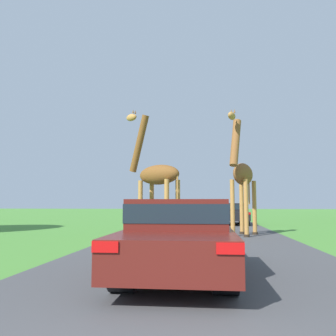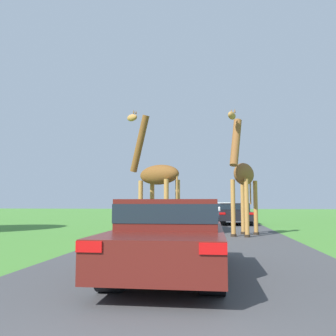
{
  "view_description": "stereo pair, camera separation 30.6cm",
  "coord_description": "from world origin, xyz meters",
  "px_view_note": "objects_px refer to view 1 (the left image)",
  "views": [
    {
      "loc": [
        0.17,
        -1.82,
        1.31
      ],
      "look_at": [
        -1.25,
        11.76,
        2.67
      ],
      "focal_mm": 38.0,
      "sensor_mm": 36.0,
      "label": 1
    },
    {
      "loc": [
        0.47,
        -1.78,
        1.31
      ],
      "look_at": [
        -1.25,
        11.76,
        2.67
      ],
      "focal_mm": 38.0,
      "sensor_mm": 36.0,
      "label": 2
    }
  ],
  "objects_px": {
    "giraffe_companion": "(242,176)",
    "car_lead_maroon": "(180,234)",
    "car_far_ahead": "(231,213)",
    "car_queue_left": "(197,210)",
    "car_queue_right": "(216,210)",
    "giraffe_near_road": "(156,176)",
    "car_verge_right": "(195,214)"
  },
  "relations": [
    {
      "from": "giraffe_companion",
      "to": "car_verge_right",
      "type": "distance_m",
      "value": 3.88
    },
    {
      "from": "car_lead_maroon",
      "to": "car_queue_right",
      "type": "xyz_separation_m",
      "value": [
        1.42,
        25.4,
        -0.01
      ]
    },
    {
      "from": "car_far_ahead",
      "to": "giraffe_companion",
      "type": "bearing_deg",
      "value": -90.59
    },
    {
      "from": "car_queue_left",
      "to": "car_queue_right",
      "type": "bearing_deg",
      "value": 72.81
    },
    {
      "from": "car_lead_maroon",
      "to": "car_queue_right",
      "type": "height_order",
      "value": "car_lead_maroon"
    },
    {
      "from": "car_queue_right",
      "to": "car_verge_right",
      "type": "xyz_separation_m",
      "value": [
        -1.44,
        -14.49,
        0.04
      ]
    },
    {
      "from": "giraffe_near_road",
      "to": "car_queue_right",
      "type": "bearing_deg",
      "value": 25.82
    },
    {
      "from": "giraffe_companion",
      "to": "car_lead_maroon",
      "type": "height_order",
      "value": "giraffe_companion"
    },
    {
      "from": "car_queue_left",
      "to": "car_verge_right",
      "type": "relative_size",
      "value": 1.1
    },
    {
      "from": "car_queue_right",
      "to": "car_queue_left",
      "type": "distance_m",
      "value": 5.23
    },
    {
      "from": "car_queue_left",
      "to": "car_far_ahead",
      "type": "distance_m",
      "value": 5.03
    },
    {
      "from": "car_far_ahead",
      "to": "car_queue_left",
      "type": "bearing_deg",
      "value": 116.0
    },
    {
      "from": "car_lead_maroon",
      "to": "car_queue_left",
      "type": "bearing_deg",
      "value": 90.36
    },
    {
      "from": "car_queue_right",
      "to": "car_queue_left",
      "type": "height_order",
      "value": "car_queue_left"
    },
    {
      "from": "car_queue_right",
      "to": "car_queue_left",
      "type": "xyz_separation_m",
      "value": [
        -1.54,
        -4.99,
        0.08
      ]
    },
    {
      "from": "giraffe_companion",
      "to": "car_queue_left",
      "type": "height_order",
      "value": "giraffe_companion"
    },
    {
      "from": "giraffe_near_road",
      "to": "giraffe_companion",
      "type": "bearing_deg",
      "value": -37.53
    },
    {
      "from": "giraffe_near_road",
      "to": "car_verge_right",
      "type": "height_order",
      "value": "giraffe_near_road"
    },
    {
      "from": "giraffe_companion",
      "to": "car_far_ahead",
      "type": "relative_size",
      "value": 1.26
    },
    {
      "from": "giraffe_near_road",
      "to": "car_queue_left",
      "type": "bearing_deg",
      "value": 29.06
    },
    {
      "from": "car_lead_maroon",
      "to": "car_queue_right",
      "type": "bearing_deg",
      "value": 86.81
    },
    {
      "from": "giraffe_near_road",
      "to": "car_queue_left",
      "type": "xyz_separation_m",
      "value": [
        1.3,
        13.47,
        -1.57
      ]
    },
    {
      "from": "car_queue_left",
      "to": "car_far_ahead",
      "type": "height_order",
      "value": "car_queue_left"
    },
    {
      "from": "car_lead_maroon",
      "to": "giraffe_near_road",
      "type": "bearing_deg",
      "value": 101.63
    },
    {
      "from": "car_verge_right",
      "to": "giraffe_near_road",
      "type": "bearing_deg",
      "value": -109.47
    },
    {
      "from": "car_queue_left",
      "to": "giraffe_near_road",
      "type": "bearing_deg",
      "value": -95.51
    },
    {
      "from": "car_lead_maroon",
      "to": "car_queue_right",
      "type": "relative_size",
      "value": 1.17
    },
    {
      "from": "car_lead_maroon",
      "to": "giraffe_companion",
      "type": "bearing_deg",
      "value": 76.08
    },
    {
      "from": "car_queue_left",
      "to": "car_verge_right",
      "type": "bearing_deg",
      "value": -89.38
    },
    {
      "from": "car_lead_maroon",
      "to": "car_far_ahead",
      "type": "height_order",
      "value": "car_lead_maroon"
    },
    {
      "from": "giraffe_near_road",
      "to": "car_lead_maroon",
      "type": "bearing_deg",
      "value": -133.79
    },
    {
      "from": "car_lead_maroon",
      "to": "car_queue_left",
      "type": "relative_size",
      "value": 1.02
    }
  ]
}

